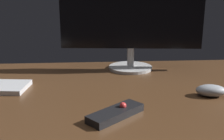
{
  "coord_description": "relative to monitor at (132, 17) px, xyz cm",
  "views": [
    {
      "loc": [
        -0.5,
        -91.38,
        35.13
      ],
      "look_at": [
        6.59,
        5.36,
        8.0
      ],
      "focal_mm": 44.1,
      "sensor_mm": 36.0,
      "label": 1
    }
  ],
  "objects": [
    {
      "name": "desk",
      "position": [
        -17.09,
        -27.94,
        -24.15
      ],
      "size": [
        140.0,
        84.0,
        2.0
      ],
      "primitive_type": "cube",
      "color": "#4C301C",
      "rests_on": "ground"
    },
    {
      "name": "monitor",
      "position": [
        0.0,
        0.0,
        0.0
      ],
      "size": [
        61.58,
        19.55,
        41.58
      ],
      "rotation": [
        0.0,
        0.0,
        -0.1
      ],
      "color": "silver",
      "rests_on": "desk"
    },
    {
      "name": "media_remote",
      "position": [
        -10.86,
        -49.43,
        -22.03
      ],
      "size": [
        17.1,
        15.86,
        3.45
      ],
      "rotation": [
        0.0,
        0.0,
        0.71
      ],
      "color": "black",
      "rests_on": "desk"
    },
    {
      "name": "computer_mouse",
      "position": [
        22.03,
        -35.84,
        -21.18
      ],
      "size": [
        10.78,
        7.57,
        3.94
      ],
      "primitive_type": "ellipsoid",
      "rotation": [
        0.0,
        0.0,
        -0.19
      ],
      "color": "#999EA5",
      "rests_on": "desk"
    }
  ]
}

